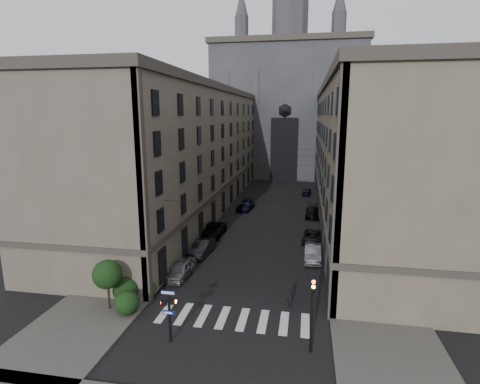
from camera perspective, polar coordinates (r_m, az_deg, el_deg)
The scene contains 20 objects.
ground at distance 24.94m, azimuth -3.55°, elevation -24.41°, with size 260.00×260.00×0.00m, color black.
sidewalk_left at distance 59.46m, azimuth -5.26°, elevation -2.55°, with size 7.00×80.00×0.15m, color #383533.
sidewalk_right at distance 57.70m, azimuth 15.33°, elevation -3.37°, with size 7.00×80.00×0.15m, color #383533.
zebra_crossing at distance 29.02m, azimuth -1.10°, elevation -18.69°, with size 11.00×3.20×0.01m, color beige.
building_left at distance 58.73m, azimuth -8.22°, elevation 6.39°, with size 13.60×60.60×18.85m.
building_right at distance 56.44m, azimuth 18.83°, elevation 5.67°, with size 13.60×60.60×18.85m.
gothic_tower at distance 94.67m, azimuth 7.31°, elevation 13.53°, with size 35.00×23.00×58.00m.
pedestrian_signal_left at distance 25.82m, azimuth -10.75°, elevation -17.13°, with size 1.02×0.38×4.00m.
traffic_light_right at distance 24.31m, azimuth 10.99°, elevation -16.48°, with size 0.34×0.50×5.20m.
shrub_cluster at distance 30.89m, azimuth -17.67°, elevation -13.53°, with size 3.90×4.40×3.90m.
tram_wires at distance 55.88m, azimuth 4.97°, elevation 4.03°, with size 14.00×60.00×0.43m.
car_left_near at distance 35.47m, azimuth -9.03°, elevation -11.56°, with size 1.78×4.43×1.51m, color slate.
car_left_midnear at distance 40.48m, azimuth -5.77°, elevation -8.46°, with size 1.61×4.61×1.52m, color black.
car_left_midfar at distance 46.22m, azimuth -4.32°, elevation -5.81°, with size 2.62×5.68×1.58m, color black.
car_left_far at distance 58.60m, azimuth 0.85°, elevation -2.05°, with size 2.04×5.02×1.46m, color black.
car_right_near at distance 39.56m, azimuth 11.02°, elevation -9.09°, with size 1.65×4.74×1.56m, color slate.
car_right_midnear at distance 44.80m, azimuth 10.94°, elevation -6.77°, with size 2.12×4.60×1.28m, color black.
car_right_midfar at distance 55.66m, azimuth 11.05°, elevation -3.00°, with size 2.08×5.12×1.49m, color black.
car_right_far at distance 70.22m, azimuth 10.12°, elevation 0.01°, with size 1.50×3.74×1.27m, color black.
pedestrian at distance 30.35m, azimuth 7.60°, elevation -15.45°, with size 0.65×0.42×1.77m, color black.
Camera 1 is at (4.90, -19.54, 14.70)m, focal length 28.00 mm.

